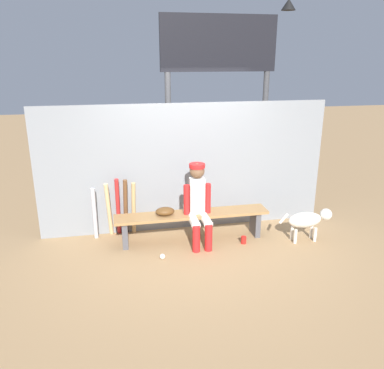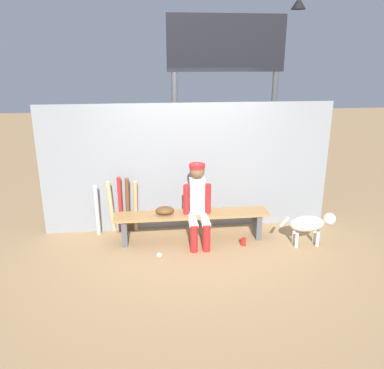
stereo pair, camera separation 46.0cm
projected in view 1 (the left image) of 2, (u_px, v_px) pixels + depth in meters
The scene contains 15 objects.
ground_plane at pixel (192, 240), 6.00m from camera, with size 30.00×30.00×0.00m, color #9E7A51.
chainlink_fence at pixel (186, 168), 6.15m from camera, with size 4.54×0.03×2.01m, color gray.
dugout_bench at pixel (192, 219), 5.89m from camera, with size 2.31×0.36×0.44m.
player_seated at pixel (198, 202), 5.71m from camera, with size 0.41×0.55×1.20m.
baseball_glove at pixel (165, 211), 5.77m from camera, with size 0.28×0.20×0.12m, color #593819.
bat_wood_tan at pixel (134, 208), 6.06m from camera, with size 0.06×0.06×0.87m, color tan.
bat_wood_dark at pixel (126, 207), 6.02m from camera, with size 0.06×0.06×0.94m, color brown.
bat_aluminum_red at pixel (118, 207), 6.03m from camera, with size 0.06×0.06×0.93m, color #B22323.
bat_wood_natural at pixel (109, 209), 5.98m from camera, with size 0.06×0.06×0.90m, color tan.
bat_aluminum_silver at pixel (95, 214), 5.91m from camera, with size 0.06×0.06×0.82m, color #B7B7BC.
baseball at pixel (162, 256), 5.42m from camera, with size 0.07×0.07×0.07m, color white.
cup_on_ground at pixel (244, 240), 5.87m from camera, with size 0.08×0.08×0.11m, color red.
cup_on_bench at pixel (185, 208), 5.90m from camera, with size 0.08×0.08×0.11m, color silver.
scoreboard at pixel (222, 66), 6.61m from camera, with size 2.25×0.27×3.57m.
dog at pixel (308, 220), 5.89m from camera, with size 0.84×0.20×0.49m.
Camera 1 is at (-1.08, -5.33, 2.67)m, focal length 36.72 mm.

